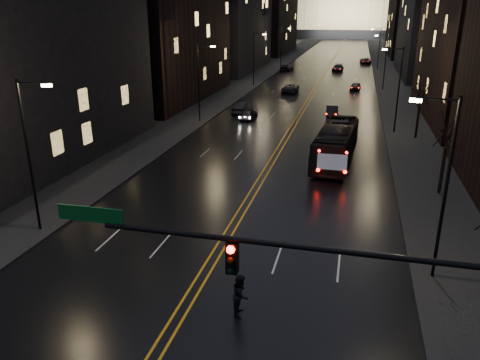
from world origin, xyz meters
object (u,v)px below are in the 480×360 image
Objects in this scene: oncoming_car_a at (249,114)px; pedestrian_b at (241,295)px; receding_car_a at (332,111)px; traffic_signal at (314,283)px; bus at (336,144)px; oncoming_car_b at (242,108)px.

pedestrian_b reaches higher than oncoming_car_a.
receding_car_a is at bearing -3.00° from pedestrian_b.
oncoming_car_a is at bearing 105.17° from traffic_signal.
oncoming_car_a is (-11.62, 42.86, -4.43)m from traffic_signal.
pedestrian_b is at bearing -92.25° from bus.
oncoming_car_b is at bearing -178.89° from receding_car_a.
pedestrian_b is at bearing 101.99° from oncoming_car_a.
bus is at bearing 91.13° from traffic_signal.
oncoming_car_b is at bearing -62.93° from oncoming_car_a.
bus is 18.38m from oncoming_car_a.
oncoming_car_a is 2.08× the size of pedestrian_b.
traffic_signal reaches higher than oncoming_car_b.
receding_car_a is (9.71, 4.09, -0.00)m from oncoming_car_a.
bus is at bearing 126.75° from oncoming_car_a.
traffic_signal is 28.44m from bus.
bus is 23.39m from pedestrian_b.
traffic_signal is at bearing 104.85° from oncoming_car_a.
oncoming_car_a is at bearing 131.71° from bus.
pedestrian_b is (8.26, -37.86, 0.28)m from oncoming_car_a.
pedestrian_b is (-2.81, -23.21, -0.65)m from bus.
traffic_signal is at bearing -91.75° from receding_car_a.
oncoming_car_b is at bearing 12.51° from pedestrian_b.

